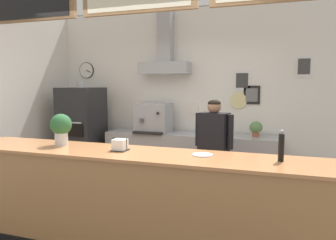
{
  "coord_description": "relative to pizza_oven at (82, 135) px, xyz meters",
  "views": [
    {
      "loc": [
        1.39,
        -3.17,
        1.7
      ],
      "look_at": [
        0.07,
        0.7,
        1.25
      ],
      "focal_mm": 34.41,
      "sensor_mm": 36.0,
      "label": 1
    }
  ],
  "objects": [
    {
      "name": "back_prep_counter",
      "position": [
        1.85,
        0.29,
        -0.38
      ],
      "size": [
        2.81,
        0.6,
        0.9
      ],
      "color": "#A3A5AD",
      "rests_on": "ground_plane"
    },
    {
      "name": "espresso_machine",
      "position": [
        1.23,
        0.27,
        0.31
      ],
      "size": [
        0.55,
        0.55,
        0.49
      ],
      "color": "#A3A5AD",
      "rests_on": "back_prep_counter"
    },
    {
      "name": "pizza_oven",
      "position": [
        0.0,
        0.0,
        0.0
      ],
      "size": [
        0.64,
        0.7,
        1.74
      ],
      "color": "#232326",
      "rests_on": "ground_plane"
    },
    {
      "name": "potted_thyme",
      "position": [
        2.3,
        0.33,
        0.2
      ],
      "size": [
        0.16,
        0.16,
        0.22
      ],
      "color": "#9E563D",
      "rests_on": "back_prep_counter"
    },
    {
      "name": "basil_vase",
      "position": [
        0.93,
        -1.79,
        0.39
      ],
      "size": [
        0.24,
        0.24,
        0.35
      ],
      "color": "silver",
      "rests_on": "service_counter"
    },
    {
      "name": "napkin_holder",
      "position": [
        1.68,
        -1.84,
        0.25
      ],
      "size": [
        0.16,
        0.15,
        0.13
      ],
      "color": "#262628",
      "rests_on": "service_counter"
    },
    {
      "name": "condiment_plate",
      "position": [
        2.54,
        -1.79,
        0.2
      ],
      "size": [
        0.2,
        0.2,
        0.01
      ],
      "color": "white",
      "rests_on": "service_counter"
    },
    {
      "name": "shop_worker",
      "position": [
        2.44,
        -0.7,
        -0.02
      ],
      "size": [
        0.51,
        0.3,
        1.51
      ],
      "rotation": [
        0.0,
        0.0,
        2.9
      ],
      "color": "#232328",
      "rests_on": "ground_plane"
    },
    {
      "name": "potted_oregano",
      "position": [
        2.9,
        0.3,
        0.21
      ],
      "size": [
        0.2,
        0.2,
        0.24
      ],
      "color": "#9E563D",
      "rests_on": "back_prep_counter"
    },
    {
      "name": "back_wall_assembly",
      "position": [
        1.79,
        0.55,
        0.77
      ],
      "size": [
        5.1,
        2.45,
        3.0
      ],
      "color": "gray",
      "rests_on": "ground_plane"
    },
    {
      "name": "pepper_grinder",
      "position": [
        3.24,
        -1.8,
        0.34
      ],
      "size": [
        0.05,
        0.05,
        0.28
      ],
      "color": "black",
      "rests_on": "service_counter"
    },
    {
      "name": "ground_plane",
      "position": [
        1.81,
        -1.59,
        -0.83
      ],
      "size": [
        6.13,
        6.13,
        0.0
      ],
      "primitive_type": "plane",
      "color": "#3F3A38"
    },
    {
      "name": "service_counter",
      "position": [
        1.81,
        -1.87,
        -0.31
      ],
      "size": [
        3.91,
        0.69,
        1.02
      ],
      "color": "#B77F4C",
      "rests_on": "ground_plane"
    }
  ]
}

